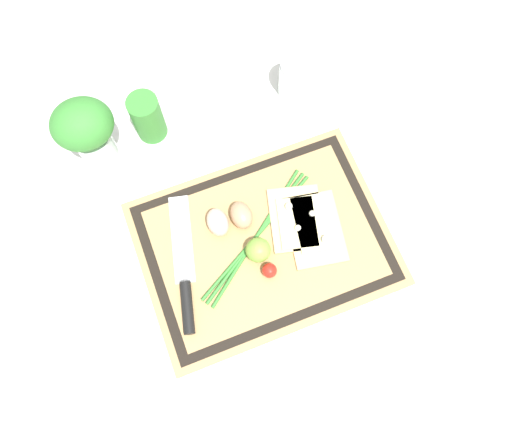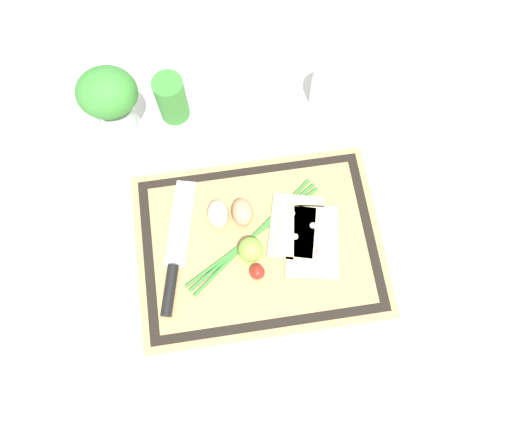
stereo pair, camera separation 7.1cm
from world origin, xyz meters
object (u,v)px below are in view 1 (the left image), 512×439
(egg_brown, at_px, (241,215))
(sauce_jar, at_px, (296,79))
(herb_glass, at_px, (89,134))
(pizza_slice_near, at_px, (315,228))
(egg_pink, at_px, (218,222))
(cherry_tomato_red, at_px, (269,270))
(knife, at_px, (186,285))
(lime, at_px, (258,250))
(pizza_slice_far, at_px, (296,219))
(herb_pot, at_px, (154,134))

(egg_brown, height_order, sauce_jar, sauce_jar)
(herb_glass, bearing_deg, pizza_slice_near, -40.71)
(egg_pink, bearing_deg, cherry_tomato_red, -64.55)
(herb_glass, bearing_deg, egg_pink, -52.47)
(pizza_slice_near, relative_size, knife, 0.60)
(pizza_slice_near, height_order, herb_glass, herb_glass)
(pizza_slice_near, relative_size, sauce_jar, 1.71)
(egg_brown, distance_m, sauce_jar, 0.34)
(knife, relative_size, lime, 5.63)
(herb_glass, bearing_deg, knife, -77.12)
(pizza_slice_near, distance_m, cherry_tomato_red, 0.13)
(egg_brown, relative_size, lime, 1.18)
(knife, height_order, egg_brown, egg_brown)
(pizza_slice_far, distance_m, sauce_jar, 0.32)
(pizza_slice_near, height_order, cherry_tomato_red, cherry_tomato_red)
(knife, relative_size, egg_brown, 4.78)
(herb_pot, xyz_separation_m, sauce_jar, (0.33, 0.03, -0.02))
(egg_pink, xyz_separation_m, lime, (0.05, -0.08, 0.00))
(herb_pot, bearing_deg, egg_pink, -75.06)
(cherry_tomato_red, relative_size, sauce_jar, 0.30)
(pizza_slice_far, bearing_deg, cherry_tomato_red, -138.51)
(pizza_slice_near, xyz_separation_m, lime, (-0.13, -0.01, 0.02))
(egg_pink, bearing_deg, pizza_slice_far, -17.07)
(sauce_jar, bearing_deg, herb_glass, -177.27)
(pizza_slice_far, height_order, egg_brown, egg_brown)
(pizza_slice_near, relative_size, pizza_slice_far, 1.06)
(pizza_slice_far, bearing_deg, herb_glass, 139.96)
(cherry_tomato_red, height_order, herb_glass, herb_glass)
(pizza_slice_far, relative_size, egg_brown, 2.72)
(egg_brown, bearing_deg, pizza_slice_far, -22.83)
(sauce_jar, xyz_separation_m, herb_glass, (-0.45, -0.02, 0.09))
(egg_pink, height_order, cherry_tomato_red, egg_pink)
(knife, relative_size, cherry_tomato_red, 9.52)
(egg_brown, relative_size, herb_glass, 0.27)
(pizza_slice_far, distance_m, egg_brown, 0.11)
(egg_pink, bearing_deg, sauce_jar, 42.52)
(pizza_slice_near, xyz_separation_m, cherry_tomato_red, (-0.12, -0.05, 0.01))
(pizza_slice_near, relative_size, egg_pink, 2.88)
(pizza_slice_near, bearing_deg, egg_pink, 156.75)
(pizza_slice_near, height_order, knife, pizza_slice_near)
(knife, xyz_separation_m, herb_glass, (-0.07, 0.32, 0.10))
(egg_pink, bearing_deg, egg_brown, -3.92)
(herb_pot, height_order, herb_glass, herb_glass)
(egg_brown, xyz_separation_m, herb_glass, (-0.22, 0.23, 0.09))
(lime, height_order, herb_pot, herb_pot)
(knife, height_order, egg_pink, egg_pink)
(sauce_jar, bearing_deg, knife, -137.36)
(pizza_slice_near, height_order, lime, lime)
(pizza_slice_near, xyz_separation_m, egg_brown, (-0.13, 0.07, 0.02))
(egg_brown, distance_m, herb_pot, 0.25)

